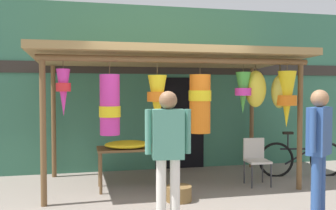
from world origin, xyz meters
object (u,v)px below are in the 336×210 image
parked_bicycle (302,159)px  flower_heap_on_table (129,144)px  wicker_basket_by_table (179,193)px  vendor_in_orange (319,142)px  display_table (132,152)px  folding_chair (256,157)px  customer_foreground (168,145)px

parked_bicycle → flower_heap_on_table: bearing=-175.9°
wicker_basket_by_table → vendor_in_orange: vendor_in_orange is taller
flower_heap_on_table → wicker_basket_by_table: bearing=-49.9°
wicker_basket_by_table → vendor_in_orange: size_ratio=0.23×
wicker_basket_by_table → vendor_in_orange: 2.21m
wicker_basket_by_table → parked_bicycle: size_ratio=0.23×
display_table → vendor_in_orange: 3.08m
wicker_basket_by_table → display_table: bearing=124.9°
flower_heap_on_table → wicker_basket_by_table: flower_heap_on_table is taller
vendor_in_orange → parked_bicycle: bearing=62.3°
display_table → folding_chair: folding_chair is taller
folding_chair → wicker_basket_by_table: folding_chair is taller
parked_bicycle → vendor_in_orange: (-1.16, -2.20, 0.68)m
parked_bicycle → vendor_in_orange: size_ratio=1.00×
display_table → wicker_basket_by_table: bearing=-55.1°
parked_bicycle → wicker_basket_by_table: bearing=-159.3°
folding_chair → parked_bicycle: parked_bicycle is taller
vendor_in_orange → customer_foreground: 2.05m
display_table → parked_bicycle: parked_bicycle is taller
flower_heap_on_table → parked_bicycle: size_ratio=0.46×
display_table → parked_bicycle: 3.46m
vendor_in_orange → display_table: bearing=138.4°
display_table → customer_foreground: (0.25, -1.82, 0.38)m
display_table → flower_heap_on_table: (-0.06, -0.08, 0.15)m
parked_bicycle → vendor_in_orange: vendor_in_orange is taller
flower_heap_on_table → folding_chair: flower_heap_on_table is taller
display_table → customer_foreground: 1.87m
parked_bicycle → customer_foreground: customer_foreground is taller
customer_foreground → display_table: bearing=97.7°
vendor_in_orange → wicker_basket_by_table: bearing=145.6°
folding_chair → parked_bicycle: size_ratio=0.49×
folding_chair → customer_foreground: size_ratio=0.49×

